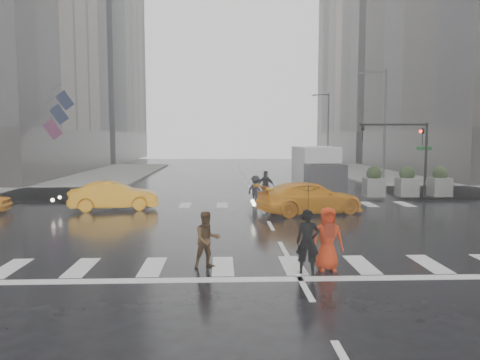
{
  "coord_description": "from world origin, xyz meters",
  "views": [
    {
      "loc": [
        -2.02,
        -19.07,
        3.68
      ],
      "look_at": [
        -1.2,
        2.0,
        1.73
      ],
      "focal_mm": 35.0,
      "sensor_mm": 36.0,
      "label": 1
    }
  ],
  "objects_px": {
    "pedestrian_orange": "(328,239)",
    "traffic_signal_pole": "(410,145)",
    "box_truck": "(317,171)",
    "pedestrian_brown": "(207,240)",
    "taxi_mid": "(114,196)"
  },
  "relations": [
    {
      "from": "traffic_signal_pole",
      "to": "taxi_mid",
      "type": "height_order",
      "value": "traffic_signal_pole"
    },
    {
      "from": "traffic_signal_pole",
      "to": "pedestrian_orange",
      "type": "height_order",
      "value": "traffic_signal_pole"
    },
    {
      "from": "pedestrian_brown",
      "to": "pedestrian_orange",
      "type": "relative_size",
      "value": 0.91
    },
    {
      "from": "box_truck",
      "to": "pedestrian_brown",
      "type": "bearing_deg",
      "value": -114.48
    },
    {
      "from": "pedestrian_orange",
      "to": "box_truck",
      "type": "height_order",
      "value": "box_truck"
    },
    {
      "from": "pedestrian_orange",
      "to": "traffic_signal_pole",
      "type": "bearing_deg",
      "value": 59.41
    },
    {
      "from": "pedestrian_orange",
      "to": "taxi_mid",
      "type": "height_order",
      "value": "pedestrian_orange"
    },
    {
      "from": "traffic_signal_pole",
      "to": "pedestrian_brown",
      "type": "relative_size",
      "value": 2.82
    },
    {
      "from": "pedestrian_brown",
      "to": "pedestrian_orange",
      "type": "distance_m",
      "value": 3.35
    },
    {
      "from": "pedestrian_brown",
      "to": "pedestrian_orange",
      "type": "height_order",
      "value": "pedestrian_orange"
    },
    {
      "from": "pedestrian_brown",
      "to": "traffic_signal_pole",
      "type": "bearing_deg",
      "value": 29.66
    },
    {
      "from": "taxi_mid",
      "to": "pedestrian_brown",
      "type": "bearing_deg",
      "value": -165.8
    },
    {
      "from": "pedestrian_orange",
      "to": "taxi_mid",
      "type": "relative_size",
      "value": 0.4
    },
    {
      "from": "traffic_signal_pole",
      "to": "box_truck",
      "type": "height_order",
      "value": "traffic_signal_pole"
    },
    {
      "from": "traffic_signal_pole",
      "to": "box_truck",
      "type": "xyz_separation_m",
      "value": [
        -5.28,
        0.69,
        -1.58
      ]
    }
  ]
}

